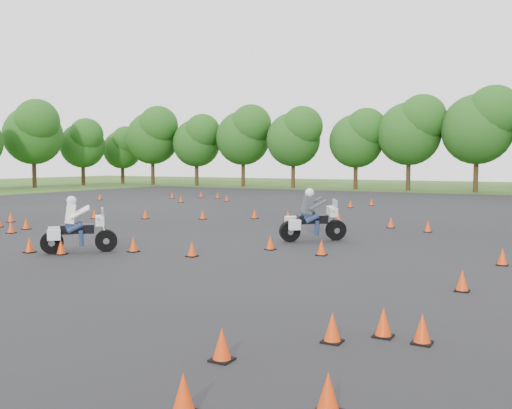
% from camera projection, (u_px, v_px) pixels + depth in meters
% --- Properties ---
extents(ground, '(140.00, 140.00, 0.00)m').
position_uv_depth(ground, '(194.00, 251.00, 17.80)').
color(ground, '#2D5119').
rests_on(ground, ground).
extents(asphalt_pad, '(62.00, 62.00, 0.00)m').
position_uv_depth(asphalt_pad, '(280.00, 231.00, 23.04)').
color(asphalt_pad, black).
rests_on(asphalt_pad, ground).
extents(treeline, '(86.90, 31.93, 11.00)m').
position_uv_depth(treeline, '(484.00, 138.00, 46.69)').
color(treeline, '#1F4D16').
rests_on(treeline, ground).
extents(traffic_cones, '(36.62, 33.33, 0.45)m').
position_uv_depth(traffic_cones, '(269.00, 226.00, 22.59)').
color(traffic_cones, red).
rests_on(traffic_cones, asphalt_pad).
extents(rider_grey, '(2.30, 2.19, 1.88)m').
position_uv_depth(rider_grey, '(313.00, 214.00, 19.98)').
color(rider_grey, '#3D4144').
rests_on(rider_grey, ground).
extents(rider_white, '(2.10, 2.09, 1.75)m').
position_uv_depth(rider_white, '(79.00, 224.00, 17.43)').
color(rider_white, white).
rests_on(rider_white, ground).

